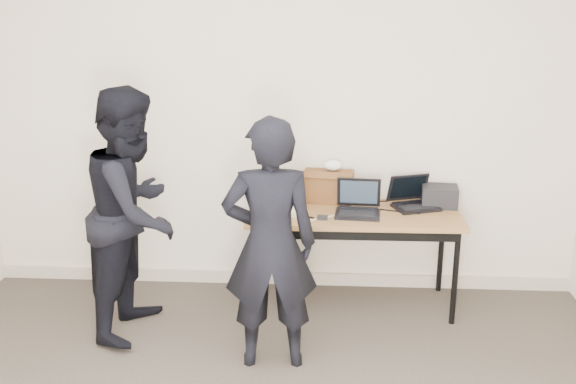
# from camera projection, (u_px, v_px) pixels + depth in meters

# --- Properties ---
(room) EXTENTS (4.60, 4.60, 2.80)m
(room) POSITION_uv_depth(u_px,v_px,m) (240.00, 210.00, 2.58)
(room) COLOR #423A32
(room) RESTS_ON ground
(desk) EXTENTS (1.51, 0.66, 0.72)m
(desk) POSITION_uv_depth(u_px,v_px,m) (353.00, 220.00, 4.56)
(desk) COLOR olive
(desk) RESTS_ON ground
(laptop_beige) EXTENTS (0.32, 0.32, 0.23)m
(laptop_beige) POSITION_uv_depth(u_px,v_px,m) (284.00, 205.00, 4.56)
(laptop_beige) COLOR beige
(laptop_beige) RESTS_ON desk
(laptop_center) EXTENTS (0.33, 0.32, 0.24)m
(laptop_center) POSITION_uv_depth(u_px,v_px,m) (358.00, 206.00, 4.51)
(laptop_center) COLOR black
(laptop_center) RESTS_ON desk
(laptop_right) EXTENTS (0.39, 0.38, 0.22)m
(laptop_right) POSITION_uv_depth(u_px,v_px,m) (413.00, 200.00, 4.66)
(laptop_right) COLOR black
(laptop_right) RESTS_ON desk
(leather_satchel) EXTENTS (0.38, 0.23, 0.25)m
(leather_satchel) POSITION_uv_depth(u_px,v_px,m) (328.00, 186.00, 4.74)
(leather_satchel) COLOR brown
(leather_satchel) RESTS_ON desk
(tissue) EXTENTS (0.15, 0.12, 0.08)m
(tissue) POSITION_uv_depth(u_px,v_px,m) (333.00, 165.00, 4.70)
(tissue) COLOR white
(tissue) RESTS_ON leather_satchel
(equipment_box) EXTENTS (0.28, 0.24, 0.15)m
(equipment_box) POSITION_uv_depth(u_px,v_px,m) (439.00, 196.00, 4.67)
(equipment_box) COLOR black
(equipment_box) RESTS_ON desk
(power_brick) EXTENTS (0.07, 0.05, 0.03)m
(power_brick) POSITION_uv_depth(u_px,v_px,m) (322.00, 218.00, 4.39)
(power_brick) COLOR black
(power_brick) RESTS_ON desk
(cables) EXTENTS (1.14, 0.50, 0.01)m
(cables) POSITION_uv_depth(u_px,v_px,m) (360.00, 212.00, 4.55)
(cables) COLOR black
(cables) RESTS_ON desk
(person_typist) EXTENTS (0.60, 0.43, 1.55)m
(person_typist) POSITION_uv_depth(u_px,v_px,m) (270.00, 245.00, 3.79)
(person_typist) COLOR black
(person_typist) RESTS_ON ground
(person_observer) EXTENTS (0.73, 0.88, 1.65)m
(person_observer) POSITION_uv_depth(u_px,v_px,m) (135.00, 212.00, 4.21)
(person_observer) COLOR black
(person_observer) RESTS_ON ground
(baseboard) EXTENTS (4.50, 0.03, 0.10)m
(baseboard) POSITION_uv_depth(u_px,v_px,m) (280.00, 278.00, 5.09)
(baseboard) COLOR #BEB19D
(baseboard) RESTS_ON ground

